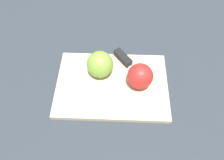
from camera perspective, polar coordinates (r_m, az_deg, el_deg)
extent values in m
plane|color=#282D33|center=(0.69, 0.00, -1.66)|extent=(4.00, 4.00, 0.00)
cube|color=#D1B789|center=(0.68, 0.00, -1.31)|extent=(0.38, 0.29, 0.02)
sphere|color=olive|center=(0.67, -3.14, 4.11)|extent=(0.08, 0.08, 0.08)
cylinder|color=beige|center=(0.67, -3.56, 3.71)|extent=(0.06, 0.06, 0.08)
sphere|color=red|center=(0.65, 7.35, 0.99)|extent=(0.08, 0.08, 0.08)
cylinder|color=beige|center=(0.65, 7.56, 0.50)|extent=(0.07, 0.01, 0.07)
cube|color=silver|center=(0.70, 6.94, 1.08)|extent=(0.06, 0.09, 0.00)
cube|color=black|center=(0.72, 2.86, 5.82)|extent=(0.06, 0.07, 0.02)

